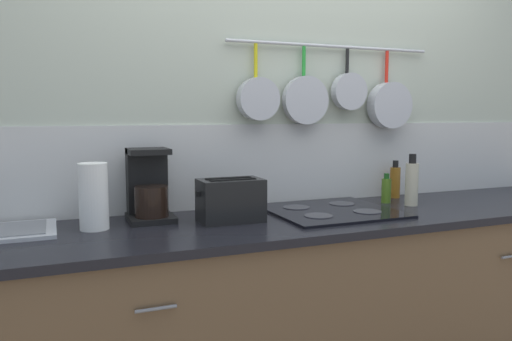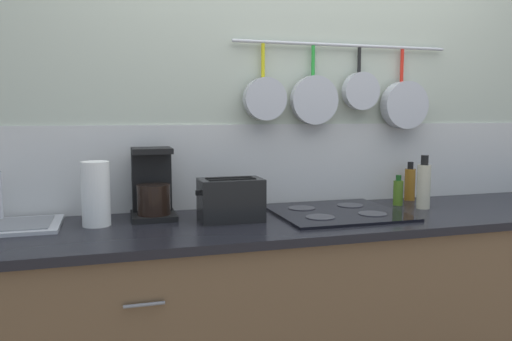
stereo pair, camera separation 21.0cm
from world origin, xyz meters
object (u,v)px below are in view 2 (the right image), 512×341
at_px(bottle_hot_sauce, 398,192).
at_px(bottle_olive_oil, 410,183).
at_px(bottle_vinegar, 424,185).
at_px(toaster, 231,200).
at_px(coffee_maker, 152,189).
at_px(paper_towel_roll, 96,194).

xyz_separation_m(bottle_hot_sauce, bottle_olive_oil, (0.14, 0.11, 0.02)).
height_order(bottle_vinegar, bottle_olive_oil, bottle_vinegar).
bearing_deg(bottle_vinegar, bottle_olive_oil, 72.13).
distance_m(toaster, bottle_vinegar, 0.96).
xyz_separation_m(coffee_maker, toaster, (0.31, -0.17, -0.04)).
relative_size(toaster, bottle_hot_sauce, 1.88).
bearing_deg(coffee_maker, paper_towel_roll, -156.05).
bearing_deg(bottle_vinegar, coffee_maker, 172.80).
distance_m(coffee_maker, bottle_olive_oil, 1.35).
height_order(paper_towel_roll, bottle_vinegar, paper_towel_roll).
height_order(bottle_hot_sauce, bottle_vinegar, bottle_vinegar).
relative_size(coffee_maker, bottle_olive_oil, 1.52).
bearing_deg(toaster, bottle_olive_oil, 12.68).
distance_m(paper_towel_roll, bottle_olive_oil, 1.59).
height_order(coffee_maker, bottle_vinegar, coffee_maker).
xyz_separation_m(bottle_vinegar, bottle_olive_oil, (0.07, 0.22, -0.02)).
relative_size(paper_towel_roll, toaster, 0.93).
bearing_deg(paper_towel_roll, toaster, -6.82).
bearing_deg(coffee_maker, bottle_vinegar, -7.20).
relative_size(bottle_vinegar, bottle_olive_oil, 1.27).
relative_size(toaster, bottle_olive_oil, 1.40).
xyz_separation_m(coffee_maker, bottle_vinegar, (1.27, -0.16, -0.01)).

